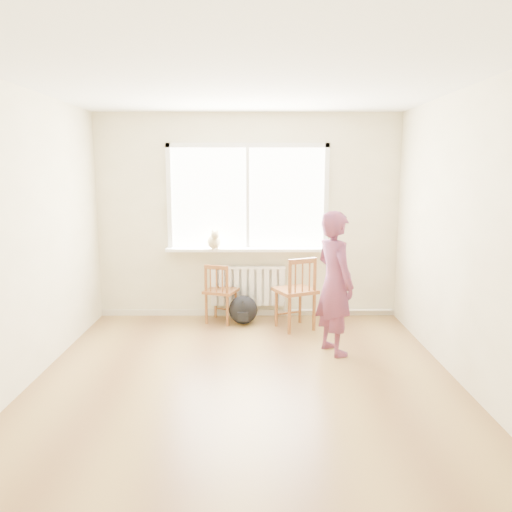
{
  "coord_description": "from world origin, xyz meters",
  "views": [
    {
      "loc": [
        0.08,
        -4.36,
        1.95
      ],
      "look_at": [
        0.1,
        1.2,
        1.0
      ],
      "focal_mm": 35.0,
      "sensor_mm": 36.0,
      "label": 1
    }
  ],
  "objects_px": {
    "chair_left": "(220,293)",
    "chair_right": "(297,293)",
    "person": "(335,283)",
    "cat": "(214,241)",
    "backpack": "(243,310)"
  },
  "relations": [
    {
      "from": "chair_left",
      "to": "chair_right",
      "type": "distance_m",
      "value": 1.02
    },
    {
      "from": "chair_right",
      "to": "person",
      "type": "xyz_separation_m",
      "value": [
        0.33,
        -0.79,
        0.31
      ]
    },
    {
      "from": "chair_left",
      "to": "chair_right",
      "type": "xyz_separation_m",
      "value": [
        0.98,
        -0.29,
        0.07
      ]
    },
    {
      "from": "chair_right",
      "to": "cat",
      "type": "height_order",
      "value": "cat"
    },
    {
      "from": "chair_right",
      "to": "backpack",
      "type": "bearing_deg",
      "value": -43.9
    },
    {
      "from": "chair_right",
      "to": "person",
      "type": "relative_size",
      "value": 0.6
    },
    {
      "from": "chair_left",
      "to": "cat",
      "type": "bearing_deg",
      "value": -43.53
    },
    {
      "from": "chair_left",
      "to": "cat",
      "type": "xyz_separation_m",
      "value": [
        -0.07,
        0.15,
        0.67
      ]
    },
    {
      "from": "chair_left",
      "to": "backpack",
      "type": "xyz_separation_m",
      "value": [
        0.3,
        -0.06,
        -0.21
      ]
    },
    {
      "from": "backpack",
      "to": "cat",
      "type": "bearing_deg",
      "value": 152.02
    },
    {
      "from": "chair_left",
      "to": "person",
      "type": "distance_m",
      "value": 1.74
    },
    {
      "from": "person",
      "to": "backpack",
      "type": "height_order",
      "value": "person"
    },
    {
      "from": "chair_left",
      "to": "person",
      "type": "bearing_deg",
      "value": 159.81
    },
    {
      "from": "chair_right",
      "to": "backpack",
      "type": "relative_size",
      "value": 2.48
    },
    {
      "from": "person",
      "to": "backpack",
      "type": "xyz_separation_m",
      "value": [
        -1.0,
        1.02,
        -0.59
      ]
    }
  ]
}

